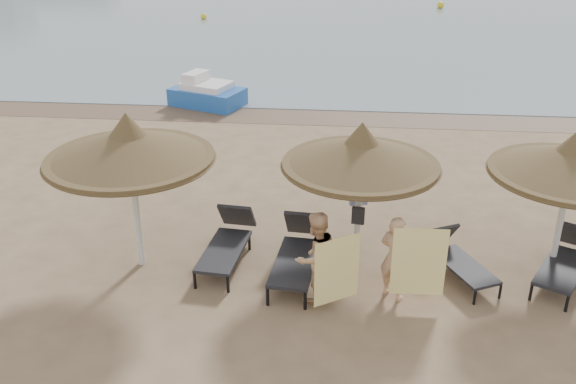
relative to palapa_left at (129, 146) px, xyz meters
The scene contains 18 objects.
ground 4.00m from the palapa_left, 13.97° to the right, with size 160.00×160.00×0.00m, color #8E7255.
wet_sand_strip 9.45m from the palapa_left, 69.61° to the left, with size 200.00×1.60×0.01m, color brown.
palapa_left is the anchor object (origin of this frame).
palapa_center 3.84m from the palapa_left, ahead, with size 2.69×2.69×2.67m.
palapa_right 7.24m from the palapa_left, ahead, with size 2.67×2.67×2.65m.
lounger_far_left 2.43m from the palapa_left, 11.29° to the left, with size 0.83×1.97×0.86m.
lounger_near_left 3.36m from the palapa_left, ahead, with size 0.86×2.09×0.91m.
lounger_near_right 5.88m from the palapa_left, ahead, with size 1.22×1.72×0.74m.
lounger_far_right 7.64m from the palapa_left, ahead, with size 1.44×1.92×0.83m.
person_left 3.52m from the palapa_left, 14.22° to the right, with size 0.83×0.54×1.81m, color tan.
person_right 4.68m from the palapa_left, ahead, with size 0.78×0.51×1.70m, color tan.
towel_left 3.97m from the palapa_left, 18.16° to the right, with size 0.68×0.45×1.12m.
towel_right 5.05m from the palapa_left, 10.38° to the right, with size 0.85×0.04×1.19m.
bag_patterned 3.98m from the palapa_left, ahead, with size 0.32×0.17×0.39m.
bag_dark 4.02m from the palapa_left, ahead, with size 0.23×0.11×0.31m.
pedal_boat 9.65m from the palapa_left, 94.72° to the left, with size 2.48×1.97×1.01m.
buoy_left 24.56m from the palapa_left, 99.47° to the left, with size 0.32×0.32×0.32m, color yellow.
buoy_mid 30.18m from the palapa_left, 73.08° to the left, with size 0.39×0.39×0.39m, color yellow.
Camera 1 is at (0.32, -8.81, 6.05)m, focal length 40.00 mm.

